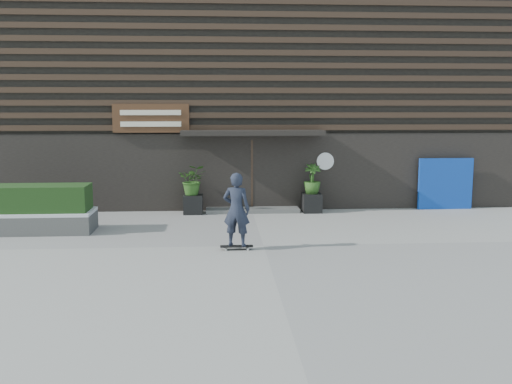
{
  "coord_description": "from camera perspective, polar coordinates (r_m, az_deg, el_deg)",
  "views": [
    {
      "loc": [
        -1.07,
        -13.72,
        3.38
      ],
      "look_at": [
        -0.08,
        1.54,
        1.1
      ],
      "focal_mm": 40.48,
      "sensor_mm": 36.0,
      "label": 1
    }
  ],
  "objects": [
    {
      "name": "planter_pot_left",
      "position": [
        18.39,
        -6.23,
        -1.21
      ],
      "size": [
        0.6,
        0.6,
        0.6
      ],
      "primitive_type": "cube",
      "color": "black",
      "rests_on": "ground"
    },
    {
      "name": "hedge",
      "position": [
        16.68,
        -21.73,
        -0.57
      ],
      "size": [
        3.3,
        1.0,
        0.7
      ],
      "primitive_type": "cube",
      "color": "#173312",
      "rests_on": "snow_layer"
    },
    {
      "name": "bamboo_left",
      "position": [
        18.28,
        -6.27,
        1.2
      ],
      "size": [
        0.86,
        0.75,
        0.96
      ],
      "primitive_type": "imported",
      "color": "#2D591E",
      "rests_on": "planter_pot_left"
    },
    {
      "name": "skateboarder",
      "position": [
        13.57,
        -1.95,
        -1.77
      ],
      "size": [
        0.78,
        0.57,
        1.85
      ],
      "color": "black",
      "rests_on": "ground"
    },
    {
      "name": "raised_bed",
      "position": [
        16.79,
        -21.6,
        -2.87
      ],
      "size": [
        3.5,
        1.2,
        0.5
      ],
      "primitive_type": "cube",
      "color": "#454543",
      "rests_on": "ground"
    },
    {
      "name": "entrance_step",
      "position": [
        18.64,
        -0.35,
        -1.77
      ],
      "size": [
        3.0,
        0.8,
        0.12
      ],
      "primitive_type": "cube",
      "color": "#50504E",
      "rests_on": "ground"
    },
    {
      "name": "snow_layer",
      "position": [
        16.74,
        -21.65,
        -1.89
      ],
      "size": [
        3.5,
        1.2,
        0.08
      ],
      "primitive_type": "cube",
      "color": "silver",
      "rests_on": "raised_bed"
    },
    {
      "name": "ground",
      "position": [
        14.17,
        0.75,
        -5.32
      ],
      "size": [
        80.0,
        80.0,
        0.0
      ],
      "primitive_type": "plane",
      "color": "gray",
      "rests_on": "ground"
    },
    {
      "name": "blue_tarp",
      "position": [
        20.03,
        18.2,
        0.78
      ],
      "size": [
        1.8,
        0.13,
        1.69
      ],
      "primitive_type": "cube",
      "rotation": [
        0.0,
        0.0,
        0.0
      ],
      "color": "#0C35A0",
      "rests_on": "ground"
    },
    {
      "name": "building",
      "position": [
        23.71,
        -1.13,
        9.95
      ],
      "size": [
        18.0,
        11.0,
        8.0
      ],
      "color": "black",
      "rests_on": "ground"
    },
    {
      "name": "planter_pot_right",
      "position": [
        18.61,
        5.54,
        -1.08
      ],
      "size": [
        0.6,
        0.6,
        0.6
      ],
      "primitive_type": "cube",
      "color": "black",
      "rests_on": "ground"
    },
    {
      "name": "bamboo_right",
      "position": [
        18.5,
        5.57,
        1.3
      ],
      "size": [
        0.54,
        0.54,
        0.96
      ],
      "primitive_type": "imported",
      "color": "#2D591E",
      "rests_on": "planter_pot_right"
    }
  ]
}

